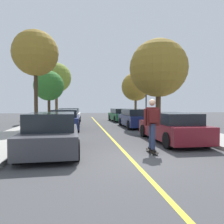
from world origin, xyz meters
TOP-DOWN VIEW (x-y plane):
  - ground at (0.00, 0.00)m, footprint 80.00×80.00m
  - center_line at (0.00, 4.00)m, footprint 0.12×39.20m
  - parked_car_left_nearest at (-2.54, 1.42)m, footprint 1.99×4.15m
  - parked_car_left_near at (-2.54, 8.45)m, footprint 1.89×4.62m
  - parked_car_left_far at (-2.54, 13.94)m, footprint 2.08×4.73m
  - parked_car_right_nearest at (2.54, 2.83)m, footprint 1.83×4.54m
  - parked_car_right_near at (2.54, 9.31)m, footprint 1.90×4.51m
  - parked_car_right_far at (2.54, 15.53)m, footprint 2.00×4.61m
  - street_tree_left_nearest at (-4.54, 8.89)m, footprint 3.09×3.09m
  - street_tree_left_near at (-4.54, 14.99)m, footprint 2.87×2.87m
  - street_tree_left_far at (-4.54, 21.49)m, footprint 3.73×3.73m
  - street_tree_right_nearest at (4.54, 9.88)m, footprint 4.54×4.54m
  - street_tree_right_near at (4.54, 16.94)m, footprint 3.14×3.14m
  - fire_hydrant at (-4.04, 4.78)m, footprint 0.20×0.20m
  - streetlamp at (4.29, 12.25)m, footprint 0.36×0.24m
  - skateboard at (0.91, 0.70)m, footprint 0.26×0.85m
  - skateboarder at (0.91, 0.66)m, footprint 0.58×0.70m

SIDE VIEW (x-z plane):
  - ground at x=0.00m, z-range 0.00..0.00m
  - center_line at x=0.00m, z-range 0.00..0.01m
  - skateboard at x=0.91m, z-range 0.04..0.14m
  - fire_hydrant at x=-4.04m, z-range 0.14..0.84m
  - parked_car_right_far at x=2.54m, z-range 0.01..1.31m
  - parked_car_right_nearest at x=2.54m, z-range 0.00..1.32m
  - parked_car_left_far at x=-2.54m, z-range 0.00..1.37m
  - parked_car_left_nearest at x=-2.54m, z-range -0.01..1.38m
  - parked_car_left_near at x=-2.54m, z-range 0.00..1.37m
  - parked_car_right_near at x=2.54m, z-range 0.00..1.37m
  - skateboarder at x=0.91m, z-range 0.23..1.99m
  - street_tree_left_near at x=-4.54m, z-range 1.10..5.92m
  - streetlamp at x=4.29m, z-range 0.55..6.77m
  - street_tree_right_near at x=4.54m, z-range 1.13..6.27m
  - street_tree_right_nearest at x=4.54m, z-range 1.20..7.90m
  - street_tree_left_far at x=-4.54m, z-range 1.67..8.52m
  - street_tree_left_nearest at x=-4.54m, z-range 1.87..8.47m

